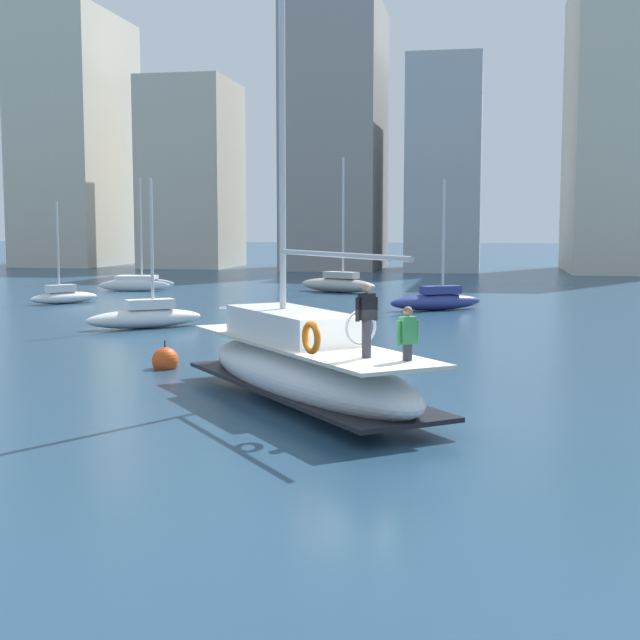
{
  "coord_description": "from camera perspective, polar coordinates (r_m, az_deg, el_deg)",
  "views": [
    {
      "loc": [
        2.78,
        -18.91,
        4.25
      ],
      "look_at": [
        -1.43,
        3.81,
        1.8
      ],
      "focal_mm": 50.33,
      "sensor_mm": 36.0,
      "label": 1
    }
  ],
  "objects": [
    {
      "name": "mooring_buoy",
      "position": [
        27.09,
        -9.82,
        -2.55
      ],
      "size": [
        0.8,
        0.8,
        1.0
      ],
      "color": "#EA4C19",
      "rests_on": "ground"
    },
    {
      "name": "moored_sloop_far",
      "position": [
        45.35,
        7.42,
        1.3
      ],
      "size": [
        4.91,
        3.64,
        6.51
      ],
      "color": "navy",
      "rests_on": "ground"
    },
    {
      "name": "moored_cutter_left",
      "position": [
        37.8,
        -11.04,
        0.27
      ],
      "size": [
        4.55,
        3.94,
        6.17
      ],
      "color": "white",
      "rests_on": "ground"
    },
    {
      "name": "waterfront_buildings",
      "position": [
        88.76,
        6.12,
        10.73
      ],
      "size": [
        85.34,
        19.39,
        26.14
      ],
      "color": "beige",
      "rests_on": "ground"
    },
    {
      "name": "main_sailboat",
      "position": [
        21.47,
        -1.07,
        -2.88
      ],
      "size": [
        7.82,
        9.03,
        13.9
      ],
      "color": "silver",
      "rests_on": "ground"
    },
    {
      "name": "ground_plane",
      "position": [
        19.58,
        2.09,
        -6.49
      ],
      "size": [
        400.0,
        400.0,
        0.0
      ],
      "primitive_type": "plane",
      "color": "navy"
    },
    {
      "name": "moored_catamaran",
      "position": [
        56.86,
        1.15,
        2.37
      ],
      "size": [
        5.66,
        3.67,
        8.46
      ],
      "color": "#B7B2A8",
      "rests_on": "ground"
    },
    {
      "name": "moored_sloop_near",
      "position": [
        59.88,
        -11.57,
        2.4
      ],
      "size": [
        4.92,
        2.95,
        7.3
      ],
      "color": "white",
      "rests_on": "ground"
    },
    {
      "name": "moored_cutter_right",
      "position": [
        50.65,
        -15.98,
        1.51
      ],
      "size": [
        3.04,
        3.73,
        5.51
      ],
      "color": "silver",
      "rests_on": "ground"
    }
  ]
}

